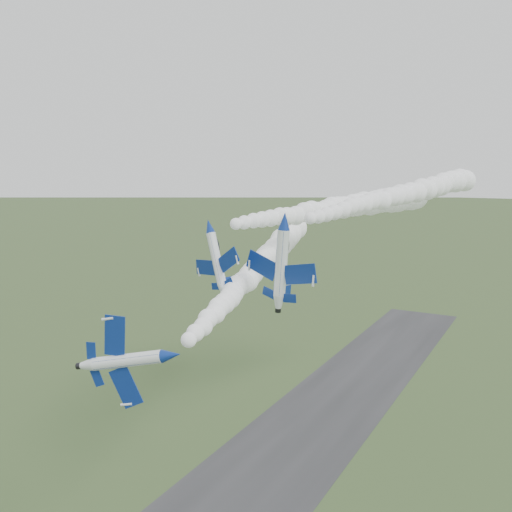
{
  "coord_description": "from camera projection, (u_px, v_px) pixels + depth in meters",
  "views": [
    {
      "loc": [
        43.57,
        -51.99,
        54.19
      ],
      "look_at": [
        6.02,
        17.25,
        41.75
      ],
      "focal_mm": 40.0,
      "sensor_mm": 36.0,
      "label": 1
    }
  ],
  "objects": [
    {
      "name": "jet_pair_left",
      "position": [
        209.0,
        226.0,
        82.75
      ],
      "size": [
        9.47,
        11.55,
        3.82
      ],
      "rotation": [
        0.0,
        -0.32,
        -0.31
      ],
      "color": "white"
    },
    {
      "name": "jet_pair_right",
      "position": [
        284.0,
        221.0,
        76.65
      ],
      "size": [
        11.9,
        14.06,
        3.52
      ],
      "rotation": [
        0.0,
        0.08,
        -0.19
      ],
      "color": "white"
    },
    {
      "name": "smoke_trail_jet_pair_left",
      "position": [
        342.0,
        207.0,
        105.23
      ],
      "size": [
        23.4,
        58.49,
        5.51
      ],
      "primitive_type": null,
      "rotation": [
        0.0,
        0.0,
        -0.31
      ],
      "color": "white"
    },
    {
      "name": "smoke_trail_jet_pair_right",
      "position": [
        403.0,
        194.0,
        103.33
      ],
      "size": [
        16.38,
        63.38,
        4.69
      ],
      "primitive_type": null,
      "rotation": [
        0.0,
        0.0,
        -0.19
      ],
      "color": "white"
    },
    {
      "name": "smoke_trail_jet_lead",
      "position": [
        259.0,
        266.0,
        94.57
      ],
      "size": [
        23.49,
        69.01,
        5.13
      ],
      "primitive_type": null,
      "rotation": [
        0.0,
        0.0,
        0.27
      ],
      "color": "white"
    },
    {
      "name": "runway",
      "position": [
        260.0,
        478.0,
        100.15
      ],
      "size": [
        24.0,
        260.0,
        0.04
      ],
      "primitive_type": "cube",
      "color": "#292A2C",
      "rests_on": "ground"
    },
    {
      "name": "jet_lead",
      "position": [
        171.0,
        355.0,
        58.69
      ],
      "size": [
        4.71,
        12.02,
        9.88
      ],
      "rotation": [
        0.0,
        1.38,
        0.27
      ],
      "color": "white"
    }
  ]
}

